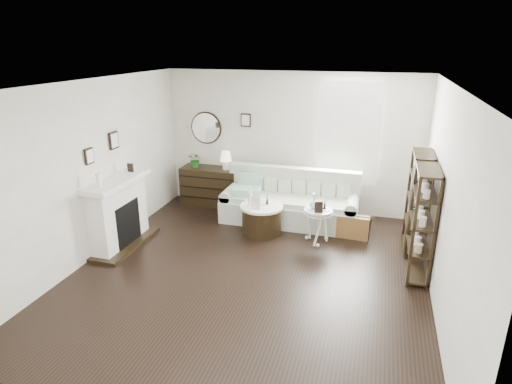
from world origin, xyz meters
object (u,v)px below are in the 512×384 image
(dresser, at_px, (211,186))
(drum_table, at_px, (262,219))
(sofa, at_px, (290,205))
(pedestal_table, at_px, (318,212))

(dresser, relative_size, drum_table, 1.57)
(sofa, distance_m, drum_table, 0.77)
(dresser, bearing_deg, pedestal_table, -26.15)
(sofa, bearing_deg, pedestal_table, -50.82)
(sofa, xyz_separation_m, pedestal_table, (0.63, -0.78, 0.22))
(drum_table, distance_m, pedestal_table, 1.04)
(dresser, xyz_separation_m, pedestal_table, (2.38, -1.17, 0.15))
(sofa, bearing_deg, drum_table, -118.33)
(dresser, relative_size, pedestal_table, 2.00)
(dresser, xyz_separation_m, drum_table, (1.38, -1.07, -0.13))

